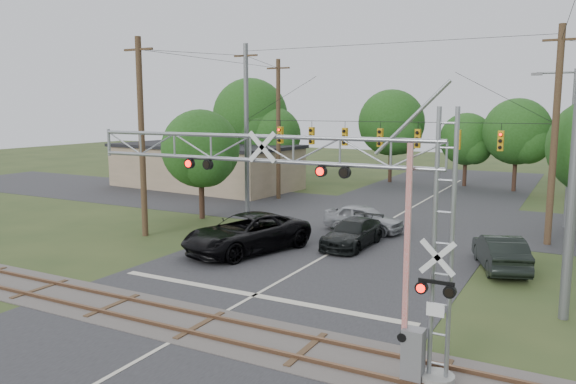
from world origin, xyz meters
The scene contains 14 objects.
ground centered at (0.00, 0.00, 0.00)m, with size 160.00×160.00×0.00m, color #2C3D1C.
road_main centered at (0.00, 10.00, 0.01)m, with size 14.00×90.00×0.02m, color #262629.
road_cross centered at (0.00, 24.00, 0.01)m, with size 90.00×12.00×0.02m, color #262629.
railroad_track centered at (0.00, 2.00, 0.03)m, with size 90.00×3.20×0.17m.
crossing_gantry centered at (4.50, 1.64, 4.59)m, with size 12.03×0.94×7.32m.
traffic_signal_span centered at (0.88, 20.00, 5.70)m, with size 19.34×0.36×11.50m.
pickup_black centered at (-3.94, 11.12, 0.96)m, with size 3.19×6.91×1.92m, color black.
car_dark centered at (0.42, 14.65, 0.72)m, with size 2.03×4.98×1.45m, color black.
sedan_silver centered at (-0.31, 18.31, 0.80)m, with size 1.90×4.71×1.61m, color gray.
suv_dark centered at (7.91, 13.91, 0.80)m, with size 1.69×4.85×1.60m, color black.
commercial_building centered at (-19.78, 29.07, 1.99)m, with size 17.64×10.10×3.96m.
streetlight centered at (9.96, 25.21, 5.34)m, with size 2.55×0.27×9.55m.
utility_poles centered at (3.00, 22.09, 6.01)m, with size 24.91×26.44×12.86m.
treeline centered at (0.75, 36.47, 5.62)m, with size 55.91×30.79×10.05m.
Camera 1 is at (11.10, -12.44, 7.30)m, focal length 35.00 mm.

